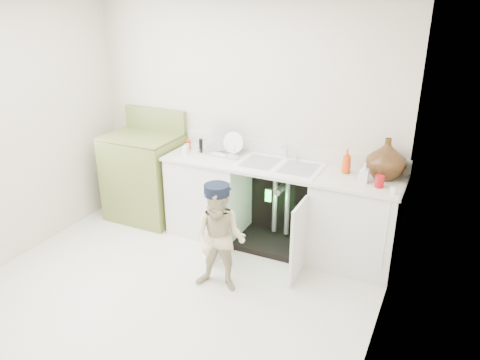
% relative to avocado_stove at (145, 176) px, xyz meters
% --- Properties ---
extents(ground, '(3.50, 3.50, 0.00)m').
position_rel_avocado_stove_xyz_m(ground, '(1.10, -1.18, -0.52)').
color(ground, silver).
rests_on(ground, ground).
extents(room_shell, '(6.00, 5.50, 1.26)m').
position_rel_avocado_stove_xyz_m(room_shell, '(1.10, -1.18, 0.73)').
color(room_shell, beige).
rests_on(room_shell, ground).
extents(counter_run, '(2.44, 1.02, 1.28)m').
position_rel_avocado_stove_xyz_m(counter_run, '(1.70, 0.03, -0.03)').
color(counter_run, white).
rests_on(counter_run, ground).
extents(avocado_stove, '(0.81, 0.65, 1.26)m').
position_rel_avocado_stove_xyz_m(avocado_stove, '(0.00, 0.00, 0.00)').
color(avocado_stove, olive).
rests_on(avocado_stove, ground).
extents(repair_worker, '(0.53, 0.83, 1.01)m').
position_rel_avocado_stove_xyz_m(repair_worker, '(1.47, -0.92, -0.01)').
color(repair_worker, beige).
rests_on(repair_worker, ground).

